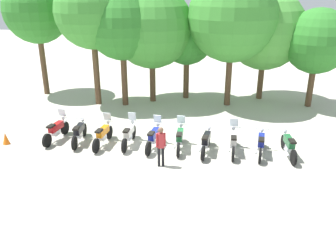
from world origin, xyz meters
The scene contains 21 objects.
ground_plane centered at (0.00, 0.00, 0.00)m, with size 80.00×80.00×0.00m, color #BCB7A8.
motorcycle_0 centered at (-5.25, 0.26, 0.52)m, with size 0.66×2.18×1.37m.
motorcycle_1 centered at (-4.09, 0.14, 0.50)m, with size 0.62×2.19×0.99m.
motorcycle_2 centered at (-2.92, 0.02, 0.52)m, with size 0.62×2.19×1.37m.
motorcycle_3 centered at (-1.75, 0.21, 0.52)m, with size 0.62×2.19×1.37m.
motorcycle_4 centered at (-0.58, 0.04, 0.52)m, with size 0.66×2.19×1.37m.
motorcycle_5 centered at (0.58, 0.10, 0.52)m, with size 0.62×2.19×1.37m.
motorcycle_6 centered at (1.75, -0.10, 0.50)m, with size 0.65×2.19×0.99m.
motorcycle_7 centered at (2.92, 0.05, 0.52)m, with size 0.62×2.19×1.37m.
motorcycle_8 centered at (4.09, 0.00, 0.50)m, with size 0.65×2.19×0.99m.
motorcycle_9 centered at (5.25, 0.01, 0.50)m, with size 0.62×2.19×0.99m.
person_0 centered at (0.01, -1.63, 0.99)m, with size 0.40×0.29×1.69m.
tree_0 centered at (-9.16, 7.45, 5.32)m, with size 4.06×4.06×7.38m.
tree_1 centered at (-5.05, 5.85, 5.42)m, with size 4.24×4.24×7.56m.
tree_2 centered at (-3.37, 5.90, 4.71)m, with size 3.98×3.98×6.72m.
tree_3 centered at (-1.83, 6.85, 4.52)m, with size 4.83×4.83×6.95m.
tree_4 centered at (0.16, 7.84, 3.80)m, with size 3.32×3.32×5.48m.
tree_5 centered at (2.77, 6.72, 5.12)m, with size 5.03×5.03×7.65m.
tree_6 centered at (4.84, 8.31, 4.28)m, with size 4.76×4.76×6.67m.
tree_7 centered at (7.62, 7.13, 3.84)m, with size 3.67×3.67×5.69m.
traffic_cone centered at (-7.39, -0.49, 0.28)m, with size 0.32×0.32×0.55m, color orange.
Camera 1 is at (2.04, -14.34, 6.90)m, focal length 38.23 mm.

